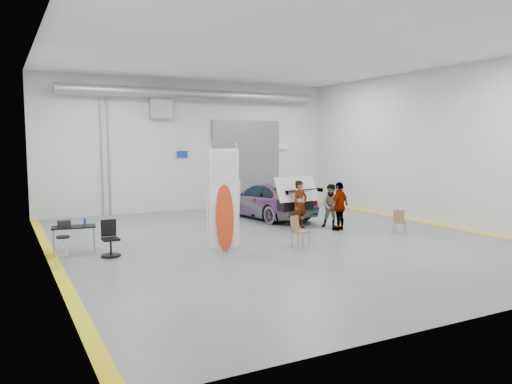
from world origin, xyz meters
name	(u,v)px	position (x,y,z in m)	size (l,w,h in m)	color
ground	(278,239)	(0.00, 0.00, 0.00)	(16.00, 16.00, 0.00)	slate
room_shell	(253,117)	(0.24, 2.22, 4.08)	(14.02, 16.18, 6.01)	silver
sedan_car	(267,200)	(1.91, 4.22, 0.73)	(2.05, 5.04, 1.46)	silver
person_a	(300,204)	(1.76, 1.40, 0.89)	(0.65, 0.43, 1.78)	#9B7C54
person_b	(332,206)	(2.90, 0.99, 0.81)	(0.80, 0.61, 1.63)	slate
person_c	(340,206)	(2.81, 0.41, 0.88)	(1.02, 0.42, 1.76)	#9B5F33
surfboard_display	(226,207)	(-2.18, -0.75, 1.29)	(0.89, 0.37, 3.19)	white
folding_chair_near	(300,238)	(0.02, -1.36, 0.30)	(0.60, 0.65, 0.95)	brown
folding_chair_far	(399,227)	(4.27, -1.11, 0.25)	(0.52, 0.56, 0.81)	brown
shop_stool	(63,249)	(-6.62, -0.05, 0.35)	(0.36, 0.36, 0.71)	black
work_table	(71,226)	(-6.26, 1.13, 0.76)	(1.27, 0.75, 0.99)	gray
office_chair	(110,241)	(-5.37, 0.10, 0.44)	(0.54, 0.54, 1.01)	black
trunk_lid	(296,187)	(1.91, 1.95, 1.48)	(1.71, 1.04, 0.04)	silver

